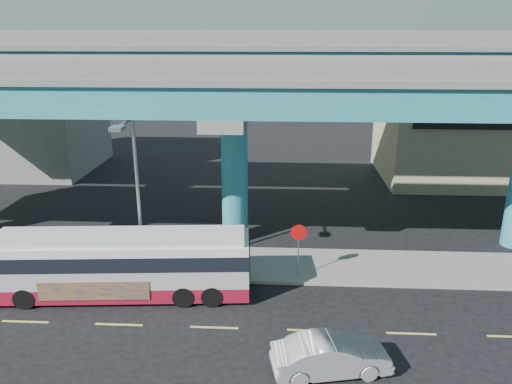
# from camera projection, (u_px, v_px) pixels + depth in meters

# --- Properties ---
(ground) EXTENTS (120.00, 120.00, 0.00)m
(ground) POSITION_uv_depth(u_px,v_px,m) (215.00, 324.00, 20.81)
(ground) COLOR black
(ground) RESTS_ON ground
(sidewalk) EXTENTS (70.00, 4.00, 0.15)m
(sidewalk) POSITION_uv_depth(u_px,v_px,m) (229.00, 264.00, 26.02)
(sidewalk) COLOR gray
(sidewalk) RESTS_ON ground
(lane_markings) EXTENTS (58.00, 0.12, 0.01)m
(lane_markings) POSITION_uv_depth(u_px,v_px,m) (214.00, 327.00, 20.53)
(lane_markings) COLOR #D8C64C
(lane_markings) RESTS_ON ground
(viaduct) EXTENTS (52.00, 12.40, 11.70)m
(viaduct) POSITION_uv_depth(u_px,v_px,m) (233.00, 80.00, 26.67)
(viaduct) COLOR teal
(viaduct) RESTS_ON ground
(building_beige) EXTENTS (14.00, 10.23, 7.00)m
(building_beige) POSITION_uv_depth(u_px,v_px,m) (470.00, 136.00, 40.66)
(building_beige) COLOR tan
(building_beige) RESTS_ON ground
(building_concrete) EXTENTS (12.00, 10.00, 9.00)m
(building_concrete) POSITION_uv_depth(u_px,v_px,m) (22.00, 118.00, 43.29)
(building_concrete) COLOR gray
(building_concrete) RESTS_ON ground
(transit_bus) EXTENTS (11.81, 3.40, 2.99)m
(transit_bus) POSITION_uv_depth(u_px,v_px,m) (122.00, 263.00, 22.61)
(transit_bus) COLOR maroon
(transit_bus) RESTS_ON ground
(sedan) EXTENTS (3.09, 4.77, 1.38)m
(sedan) POSITION_uv_depth(u_px,v_px,m) (331.00, 356.00, 17.63)
(sedan) COLOR #A8A8AD
(sedan) RESTS_ON ground
(street_lamp) EXTENTS (0.50, 2.58, 7.97)m
(street_lamp) POSITION_uv_depth(u_px,v_px,m) (133.00, 177.00, 22.66)
(street_lamp) COLOR gray
(street_lamp) RESTS_ON sidewalk
(stop_sign) EXTENTS (0.82, 0.08, 2.73)m
(stop_sign) POSITION_uv_depth(u_px,v_px,m) (299.00, 239.00, 23.95)
(stop_sign) COLOR gray
(stop_sign) RESTS_ON sidewalk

